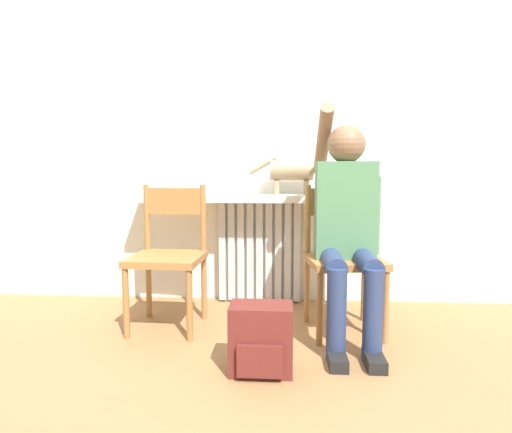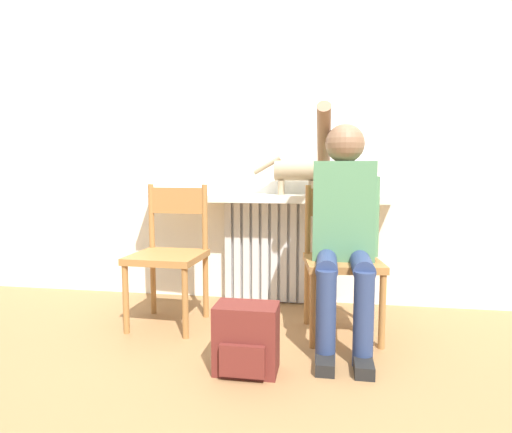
% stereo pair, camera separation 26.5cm
% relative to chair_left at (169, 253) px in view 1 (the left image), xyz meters
% --- Properties ---
extents(ground_plane, '(12.00, 12.00, 0.00)m').
position_rel_chair_left_xyz_m(ground_plane, '(0.53, -0.61, -0.45)').
color(ground_plane, olive).
extents(wall_with_window, '(7.00, 0.06, 2.70)m').
position_rel_chair_left_xyz_m(wall_with_window, '(0.53, 0.62, 0.90)').
color(wall_with_window, white).
rests_on(wall_with_window, ground_plane).
extents(radiator, '(0.61, 0.08, 0.74)m').
position_rel_chair_left_xyz_m(radiator, '(0.53, 0.54, -0.08)').
color(radiator, silver).
rests_on(radiator, ground_plane).
extents(windowsill, '(1.76, 0.28, 0.05)m').
position_rel_chair_left_xyz_m(windowsill, '(0.53, 0.45, 0.31)').
color(windowsill, silver).
rests_on(windowsill, radiator).
extents(window_glass, '(1.69, 0.01, 1.20)m').
position_rel_chair_left_xyz_m(window_glass, '(0.53, 0.58, 0.93)').
color(window_glass, white).
rests_on(window_glass, windowsill).
extents(chair_left, '(0.43, 0.43, 0.87)m').
position_rel_chair_left_xyz_m(chair_left, '(0.00, 0.00, 0.00)').
color(chair_left, '#9E6B38').
rests_on(chair_left, ground_plane).
extents(chair_right, '(0.47, 0.47, 0.87)m').
position_rel_chair_left_xyz_m(chair_right, '(1.05, -0.00, 0.00)').
color(chair_right, '#9E6B38').
rests_on(chair_right, ground_plane).
extents(person, '(0.36, 0.95, 1.33)m').
position_rel_chair_left_xyz_m(person, '(1.05, -0.10, 0.23)').
color(person, navy).
rests_on(person, ground_plane).
extents(cat, '(0.52, 0.14, 0.27)m').
position_rel_chair_left_xyz_m(cat, '(0.76, 0.44, 0.50)').
color(cat, '#9E896B').
rests_on(cat, windowsill).
extents(backpack, '(0.30, 0.22, 0.33)m').
position_rel_chair_left_xyz_m(backpack, '(0.59, -0.58, -0.29)').
color(backpack, maroon).
rests_on(backpack, ground_plane).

